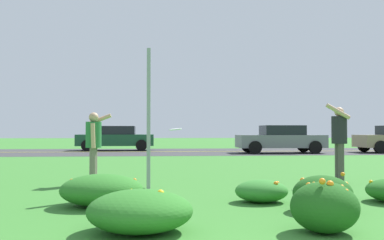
{
  "coord_description": "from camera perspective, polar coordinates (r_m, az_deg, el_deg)",
  "views": [
    {
      "loc": [
        -1.11,
        -2.15,
        1.15
      ],
      "look_at": [
        -0.29,
        7.55,
        1.4
      ],
      "focal_mm": 41.34,
      "sensor_mm": 36.0,
      "label": 1
    }
  ],
  "objects": [
    {
      "name": "ground_plane",
      "position": [
        13.51,
        -0.09,
        -6.34
      ],
      "size": [
        120.0,
        120.0,
        0.0
      ],
      "primitive_type": "plane",
      "color": "#387A2D"
    },
    {
      "name": "daylily_clump_near_camera",
      "position": [
        6.7,
        16.5,
        -9.06
      ],
      "size": [
        0.86,
        0.8,
        0.56
      ],
      "color": "#1E5619",
      "rests_on": "ground"
    },
    {
      "name": "sign_post_near_path",
      "position": [
        8.35,
        -5.62,
        -0.02
      ],
      "size": [
        0.07,
        0.1,
        2.72
      ],
      "color": "#93969B",
      "rests_on": "ground"
    },
    {
      "name": "frisbee_white",
      "position": [
        9.67,
        -2.14,
        -1.21
      ],
      "size": [
        0.27,
        0.27,
        0.06
      ],
      "color": "white"
    },
    {
      "name": "person_thrower_green_shirt",
      "position": [
        9.85,
        -12.56,
        -2.69
      ],
      "size": [
        0.54,
        0.49,
        1.56
      ],
      "color": "#287038",
      "rests_on": "ground"
    },
    {
      "name": "person_catcher_dark_shirt",
      "position": [
        10.47,
        18.45,
        -2.1
      ],
      "size": [
        0.55,
        0.49,
        1.77
      ],
      "color": "#232328",
      "rests_on": "ground"
    },
    {
      "name": "highway_strip",
      "position": [
        24.72,
        -2.25,
        -4.1
      ],
      "size": [
        120.0,
        8.6,
        0.01
      ],
      "primitive_type": "cube",
      "color": "#38383A",
      "rests_on": "ground"
    },
    {
      "name": "daylily_clump_mid_right",
      "position": [
        7.01,
        -11.57,
        -8.85
      ],
      "size": [
        1.27,
        1.06,
        0.49
      ],
      "color": "#2D7526",
      "rests_on": "ground"
    },
    {
      "name": "highway_center_stripe",
      "position": [
        24.72,
        -2.25,
        -4.09
      ],
      "size": [
        120.0,
        0.16,
        0.0
      ],
      "primitive_type": "cube",
      "color": "yellow",
      "rests_on": "ground"
    },
    {
      "name": "daylily_clump_mid_center",
      "position": [
        5.32,
        16.73,
        -10.71
      ],
      "size": [
        0.77,
        0.76,
        0.64
      ],
      "color": "#1E5619",
      "rests_on": "ground"
    },
    {
      "name": "car_gray_center_left",
      "position": [
        23.68,
        11.38,
        -2.41
      ],
      "size": [
        4.5,
        2.0,
        1.45
      ],
      "color": "slate",
      "rests_on": "ground"
    },
    {
      "name": "daylily_clump_mid_left",
      "position": [
        7.34,
        8.96,
        -9.03
      ],
      "size": [
        0.86,
        0.73,
        0.36
      ],
      "color": "#337F2D",
      "rests_on": "ground"
    },
    {
      "name": "car_dark_green_center_right",
      "position": [
        26.71,
        -9.76,
        -2.31
      ],
      "size": [
        4.5,
        2.0,
        1.45
      ],
      "color": "#194C2D",
      "rests_on": "ground"
    },
    {
      "name": "daylily_clump_front_center",
      "position": [
        5.17,
        -6.72,
        -11.58
      ],
      "size": [
        1.21,
        1.15,
        0.49
      ],
      "color": "#2D7526",
      "rests_on": "ground"
    }
  ]
}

